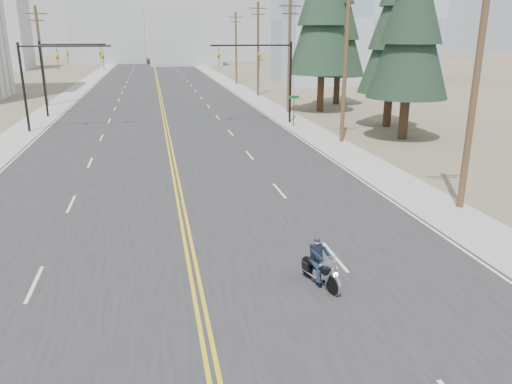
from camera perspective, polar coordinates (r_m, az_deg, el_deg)
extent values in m
plane|color=#776D56|center=(13.56, -5.71, -16.30)|extent=(400.00, 400.00, 0.00)
cube|color=#303033|center=(81.59, -11.13, 11.89)|extent=(20.00, 200.00, 0.01)
cube|color=#A5A5A0|center=(82.26, -19.31, 11.29)|extent=(3.00, 200.00, 0.01)
cube|color=#A5A5A0|center=(82.54, -2.95, 12.24)|extent=(3.00, 200.00, 0.01)
cylinder|color=black|center=(44.57, -25.02, 10.72)|extent=(0.20, 0.20, 7.00)
cylinder|color=black|center=(43.74, -20.96, 15.31)|extent=(7.00, 0.14, 0.14)
imported|color=#BF8C0C|center=(43.86, -21.80, 14.37)|extent=(0.21, 0.26, 1.30)
imported|color=#BF8C0C|center=(43.43, -17.11, 14.81)|extent=(0.21, 0.26, 1.30)
cylinder|color=black|center=(45.05, 3.94, 12.33)|extent=(0.20, 0.20, 7.00)
cylinder|color=black|center=(44.08, -0.54, 16.42)|extent=(7.00, 0.14, 0.14)
imported|color=#BF8C0C|center=(44.23, 0.38, 15.58)|extent=(0.21, 0.26, 1.30)
imported|color=#BF8C0C|center=(43.64, -4.29, 15.51)|extent=(0.21, 0.26, 1.30)
cylinder|color=black|center=(52.36, -23.12, 11.73)|extent=(0.20, 0.20, 7.00)
cylinder|color=black|center=(51.73, -20.19, 15.56)|extent=(6.00, 0.14, 0.14)
imported|color=#BF8C0C|center=(51.82, -20.79, 14.78)|extent=(0.21, 0.26, 1.30)
imported|color=#BF8C0C|center=(51.47, -17.38, 15.09)|extent=(0.21, 0.26, 1.30)
cylinder|color=black|center=(43.34, 4.34, 9.19)|extent=(0.06, 0.06, 2.60)
cube|color=#0C5926|center=(43.19, 4.37, 10.76)|extent=(0.90, 0.03, 0.25)
cylinder|color=brown|center=(23.59, 23.79, 11.13)|extent=(0.30, 0.30, 11.00)
cylinder|color=brown|center=(36.85, 10.19, 14.47)|extent=(0.30, 0.30, 11.50)
cylinder|color=brown|center=(51.10, 3.82, 15.19)|extent=(0.30, 0.30, 11.00)
cube|color=brown|center=(51.13, 3.93, 20.46)|extent=(2.20, 0.12, 0.12)
cube|color=brown|center=(51.09, 3.92, 19.67)|extent=(1.60, 0.12, 0.12)
cylinder|color=brown|center=(65.67, 0.24, 15.94)|extent=(0.30, 0.30, 11.50)
cube|color=brown|center=(65.72, 0.24, 20.26)|extent=(2.20, 0.12, 0.12)
cube|color=brown|center=(65.69, 0.24, 19.65)|extent=(1.60, 0.12, 0.12)
cylinder|color=brown|center=(82.38, -2.29, 16.07)|extent=(0.30, 0.30, 11.00)
cube|color=brown|center=(82.40, -2.33, 19.34)|extent=(2.20, 0.12, 0.12)
cube|color=brown|center=(82.38, -2.33, 18.85)|extent=(1.60, 0.12, 0.12)
cylinder|color=brown|center=(60.39, -23.34, 13.97)|extent=(0.30, 0.30, 10.50)
cube|color=brown|center=(60.39, -23.87, 18.16)|extent=(2.20, 0.12, 0.12)
cube|color=brown|center=(60.37, -23.78, 17.50)|extent=(1.60, 0.12, 0.12)
cube|color=#9EB5CC|center=(87.72, 11.06, 18.81)|extent=(24.00, 16.00, 20.00)
cube|color=#ADB2B7|center=(136.54, -8.22, 17.10)|extent=(18.00, 14.00, 14.00)
cube|color=#B7BCC6|center=(127.99, 7.41, 18.02)|extent=(16.00, 12.00, 18.00)
cube|color=#ADB2B7|center=(151.74, -16.71, 18.87)|extent=(20.00, 15.00, 26.00)
cube|color=#B7BCC6|center=(163.33, -2.59, 16.94)|extent=(14.00, 14.00, 12.00)
cylinder|color=#382619|center=(39.37, 16.53, 8.06)|extent=(0.60, 0.60, 3.11)
cone|color=black|center=(38.91, 17.35, 17.11)|extent=(5.87, 5.87, 9.33)
cylinder|color=#382619|center=(44.71, 14.81, 9.09)|extent=(0.63, 0.63, 2.87)
cone|color=black|center=(44.30, 15.41, 16.44)|extent=(5.38, 5.38, 8.61)
cone|color=black|center=(44.34, 15.68, 19.58)|extent=(4.03, 4.03, 6.45)
cylinder|color=#382619|center=(52.40, 7.38, 11.18)|extent=(0.66, 0.66, 3.79)
cone|color=#19321F|center=(52.13, 7.72, 19.48)|extent=(6.82, 6.82, 11.36)
cylinder|color=#382619|center=(58.35, 9.20, 11.43)|extent=(0.74, 0.74, 3.16)
cone|color=black|center=(58.04, 9.51, 17.63)|extent=(5.89, 5.89, 9.47)
cone|color=black|center=(58.12, 9.65, 20.28)|extent=(4.42, 4.42, 7.11)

